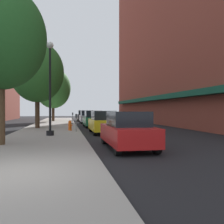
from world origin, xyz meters
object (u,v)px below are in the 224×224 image
(fire_hydrant, at_px, (70,125))
(tree_near, at_px, (53,88))
(car_red, at_px, (127,131))
(car_green, at_px, (93,119))
(car_yellow, at_px, (103,122))
(car_silver, at_px, (87,117))
(parking_meter_far, at_px, (73,117))
(car_black, at_px, (83,116))
(tree_far, at_px, (0,38))
(lamppost, at_px, (50,86))
(parking_meter_near, at_px, (76,120))
(tree_mid, at_px, (37,72))

(fire_hydrant, relative_size, tree_near, 0.10)
(car_red, relative_size, car_green, 1.00)
(car_yellow, distance_m, car_silver, 13.80)
(fire_hydrant, distance_m, car_yellow, 2.86)
(parking_meter_far, xyz_separation_m, car_black, (1.95, 10.78, -0.14))
(tree_near, bearing_deg, car_green, -68.87)
(car_yellow, xyz_separation_m, car_green, (0.00, 6.67, 0.00))
(car_red, bearing_deg, fire_hydrant, 104.75)
(tree_far, bearing_deg, tree_near, 87.22)
(parking_meter_far, bearing_deg, fire_hydrant, -92.96)
(lamppost, height_order, parking_meter_near, lamppost)
(fire_hydrant, distance_m, parking_meter_near, 1.37)
(tree_near, bearing_deg, car_red, -79.99)
(tree_near, distance_m, tree_mid, 13.41)
(parking_meter_far, relative_size, car_yellow, 0.30)
(car_red, bearing_deg, car_green, 89.54)
(lamppost, bearing_deg, parking_meter_far, 81.77)
(car_red, xyz_separation_m, car_yellow, (0.00, 7.21, 0.00))
(car_black, bearing_deg, car_yellow, -89.79)
(car_silver, bearing_deg, parking_meter_near, -100.40)
(tree_mid, height_order, car_green, tree_mid)
(parking_meter_near, height_order, car_green, car_green)
(parking_meter_near, bearing_deg, car_yellow, -9.31)
(car_black, bearing_deg, tree_mid, -108.09)
(tree_near, bearing_deg, car_black, 27.76)
(parking_meter_near, relative_size, car_green, 0.30)
(parking_meter_near, bearing_deg, parking_meter_far, 90.00)
(tree_mid, bearing_deg, tree_near, 86.97)
(car_red, height_order, car_green, same)
(car_green, bearing_deg, car_black, 90.83)
(fire_hydrant, height_order, car_yellow, car_yellow)
(car_red, bearing_deg, tree_far, 164.80)
(parking_meter_near, distance_m, tree_near, 18.60)
(tree_mid, distance_m, car_red, 13.90)
(parking_meter_near, bearing_deg, lamppost, -126.79)
(car_green, bearing_deg, parking_meter_near, -106.25)
(lamppost, bearing_deg, car_green, 66.99)
(car_black, bearing_deg, parking_meter_far, -100.04)
(tree_near, height_order, car_black, tree_near)
(parking_meter_near, xyz_separation_m, car_green, (1.95, 6.35, -0.14))
(tree_near, xyz_separation_m, car_black, (4.51, 2.37, -4.03))
(parking_meter_far, relative_size, tree_far, 0.18)
(parking_meter_near, bearing_deg, car_green, 72.92)
(lamppost, xyz_separation_m, car_black, (3.67, 22.68, -2.39))
(fire_hydrant, relative_size, parking_meter_near, 0.60)
(parking_meter_far, relative_size, car_green, 0.30)
(tree_mid, bearing_deg, car_silver, 59.55)
(fire_hydrant, height_order, car_black, car_black)
(fire_hydrant, xyz_separation_m, car_silver, (2.38, 12.26, 0.29))
(lamppost, relative_size, tree_mid, 0.76)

